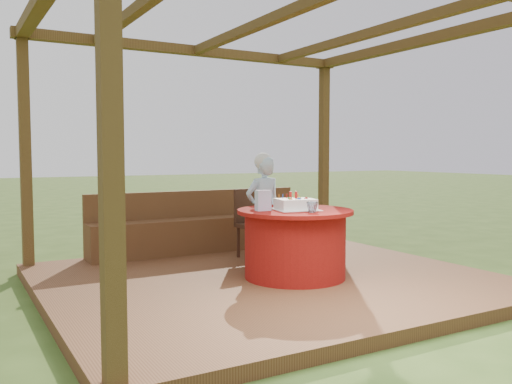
% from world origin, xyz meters
% --- Properties ---
extents(ground, '(60.00, 60.00, 0.00)m').
position_xyz_m(ground, '(0.00, 0.00, 0.00)').
color(ground, '#34501A').
rests_on(ground, ground).
extents(deck, '(4.50, 4.00, 0.12)m').
position_xyz_m(deck, '(0.00, 0.00, 0.06)').
color(deck, brown).
rests_on(deck, ground).
extents(pergola, '(4.50, 4.00, 2.72)m').
position_xyz_m(pergola, '(0.00, 0.00, 2.41)').
color(pergola, brown).
rests_on(pergola, deck).
extents(bench, '(3.00, 0.42, 0.80)m').
position_xyz_m(bench, '(0.00, 1.72, 0.38)').
color(bench, brown).
rests_on(bench, deck).
extents(table, '(1.21, 1.21, 0.72)m').
position_xyz_m(table, '(0.22, -0.19, 0.48)').
color(table, maroon).
rests_on(table, deck).
extents(chair, '(0.43, 0.43, 0.86)m').
position_xyz_m(chair, '(0.39, 1.01, 0.59)').
color(chair, '#3A1F12').
rests_on(chair, deck).
extents(elderly_woman, '(0.47, 0.32, 1.31)m').
position_xyz_m(elderly_woman, '(0.34, 0.67, 0.78)').
color(elderly_woman, '#9DCEE9').
rests_on(elderly_woman, deck).
extents(birthday_cake, '(0.51, 0.51, 0.19)m').
position_xyz_m(birthday_cake, '(0.21, -0.21, 0.89)').
color(birthday_cake, white).
rests_on(birthday_cake, table).
extents(gift_bag, '(0.16, 0.11, 0.21)m').
position_xyz_m(gift_bag, '(-0.13, -0.12, 0.94)').
color(gift_bag, '#E795C4').
rests_on(gift_bag, table).
extents(drinking_glass, '(0.12, 0.12, 0.11)m').
position_xyz_m(drinking_glass, '(0.21, -0.51, 0.89)').
color(drinking_glass, white).
rests_on(drinking_glass, table).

